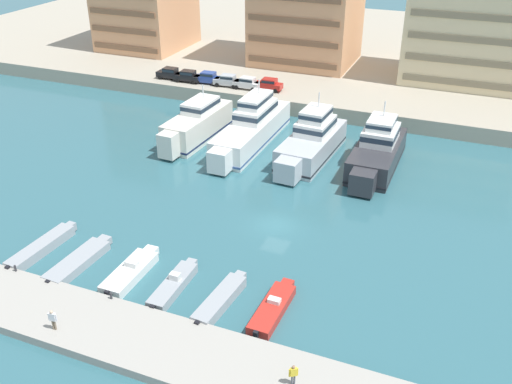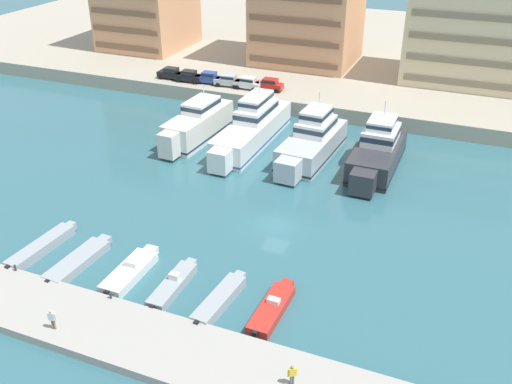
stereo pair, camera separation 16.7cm
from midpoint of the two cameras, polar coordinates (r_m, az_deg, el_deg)
The scene contains 24 objects.
ground_plane at distance 56.16m, azimuth 2.08°, elevation -3.25°, with size 400.00×400.00×0.00m, color #336670.
quay_promenade at distance 112.87m, azimuth 13.69°, elevation 13.27°, with size 180.00×70.00×2.14m, color #ADA38E.
pier_dock at distance 42.23m, azimuth -7.40°, elevation -15.66°, with size 120.00×6.10×0.74m, color #A8A399.
yacht_ivory_far_left at distance 74.34m, azimuth -5.81°, elevation 6.75°, with size 4.54×15.01×6.79m.
yacht_white_left at distance 72.83m, azimuth -0.31°, elevation 6.49°, with size 4.44×19.92×7.77m.
yacht_silver_mid_left at distance 69.25m, azimuth 5.67°, elevation 5.06°, with size 5.49×16.21×7.64m.
yacht_charcoal_center_left at distance 67.88m, azimuth 12.12°, elevation 4.00°, with size 4.83×15.77×7.52m.
motorboat_grey_far_left at distance 55.55m, azimuth -20.53°, elevation -5.14°, with size 1.96×8.29×0.94m.
motorboat_grey_left at distance 52.70m, azimuth -17.24°, elevation -6.58°, with size 2.33×7.90×0.86m.
motorboat_white_mid_left at distance 50.22m, azimuth -12.34°, elevation -7.74°, with size 2.11×7.30×1.33m.
motorboat_grey_center_left at distance 48.07m, azimuth -8.17°, elevation -9.16°, with size 1.61×7.03×1.39m.
motorboat_grey_center at distance 46.17m, azimuth -3.53°, elevation -10.68°, with size 2.07×7.26×0.94m.
motorboat_red_center_right at distance 45.40m, azimuth 1.74°, elevation -11.53°, with size 1.92×7.14×1.15m.
car_black_far_left at distance 92.36m, azimuth -8.46°, elevation 11.70°, with size 4.11×1.94×1.80m.
car_black_left at distance 90.58m, azimuth -6.71°, elevation 11.48°, with size 4.16×2.04×1.80m.
car_blue_mid_left at distance 89.51m, azimuth -4.70°, elevation 11.37°, with size 4.20×2.13×1.80m.
car_silver_center_left at distance 87.99m, azimuth -2.73°, elevation 11.12°, with size 4.20×2.12×1.80m.
car_white_center at distance 86.70m, azimuth -0.76°, elevation 10.88°, with size 4.12×1.97×1.80m.
car_red_center_right at distance 86.09m, azimuth 1.43°, elevation 10.74°, with size 4.13×1.99×1.80m.
apartment_block_mid_left at distance 94.84m, azimuth 21.48°, elevation 15.02°, with size 20.50×14.03×18.14m.
pedestrian_near_edge at distance 38.78m, azimuth 3.77°, elevation -17.65°, with size 0.55×0.43×1.65m.
pedestrian_far_side at distance 44.96m, azimuth -19.62°, elevation -11.77°, with size 0.67×0.33×1.76m.
bollard_west at distance 52.53m, azimuth -22.87°, elevation -6.96°, with size 0.20×0.20×0.61m.
bollard_west_mid at distance 46.98m, azimuth -14.24°, elevation -9.95°, with size 0.20×0.20×0.61m.
Camera 2 is at (16.24, -44.75, 29.78)m, focal length 40.00 mm.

